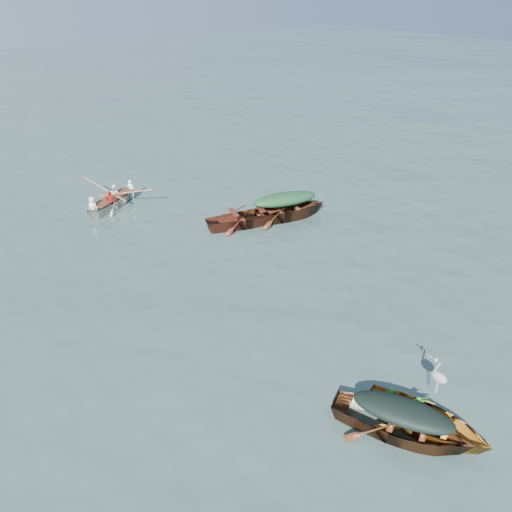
% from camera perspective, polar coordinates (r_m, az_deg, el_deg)
% --- Properties ---
extents(ground, '(140.00, 140.00, 0.00)m').
position_cam_1_polar(ground, '(14.93, 9.09, -6.85)').
color(ground, '#374D49').
rests_on(ground, ground).
extents(yellow_dinghy, '(2.44, 3.70, 0.94)m').
position_cam_1_polar(yellow_dinghy, '(12.24, 18.70, -18.26)').
color(yellow_dinghy, '#BF7D25').
rests_on(yellow_dinghy, ground).
extents(dark_covered_boat, '(3.08, 4.18, 1.00)m').
position_cam_1_polar(dark_covered_boat, '(11.99, 16.00, -18.98)').
color(dark_covered_boat, '#562A14').
rests_on(dark_covered_boat, ground).
extents(green_tarp_boat, '(5.23, 2.81, 1.21)m').
position_cam_1_polar(green_tarp_boat, '(20.57, 3.26, 4.26)').
color(green_tarp_boat, '#502612').
rests_on(green_tarp_boat, ground).
extents(open_wooden_boat, '(4.82, 2.60, 1.09)m').
position_cam_1_polar(open_wooden_boat, '(20.00, -1.03, 3.52)').
color(open_wooden_boat, '#552515').
rests_on(open_wooden_boat, ground).
extents(rowed_boat, '(4.02, 2.99, 0.92)m').
position_cam_1_polar(rowed_boat, '(22.47, -15.90, 5.39)').
color(rowed_boat, silver).
rests_on(rowed_boat, ground).
extents(dark_tarp_cover, '(1.70, 2.30, 0.40)m').
position_cam_1_polar(dark_tarp_cover, '(11.49, 16.50, -16.65)').
color(dark_tarp_cover, black).
rests_on(dark_tarp_cover, dark_covered_boat).
extents(green_tarp_cover, '(2.88, 1.54, 0.52)m').
position_cam_1_polar(green_tarp_cover, '(20.22, 3.33, 6.47)').
color(green_tarp_cover, '#193E23').
rests_on(green_tarp_cover, green_tarp_boat).
extents(thwart_benches, '(2.45, 1.44, 0.04)m').
position_cam_1_polar(thwart_benches, '(19.75, -1.05, 4.99)').
color(thwart_benches, '#471810').
rests_on(thwart_benches, open_wooden_boat).
extents(heron, '(0.39, 0.47, 0.92)m').
position_cam_1_polar(heron, '(12.01, 20.07, -13.45)').
color(heron, '#9C9EA4').
rests_on(heron, yellow_dinghy).
extents(dinghy_weeds, '(0.94, 1.07, 0.60)m').
position_cam_1_polar(dinghy_weeds, '(11.81, 16.78, -14.71)').
color(dinghy_weeds, '#23731E').
rests_on(dinghy_weeds, yellow_dinghy).
extents(rowers, '(2.93, 2.30, 0.76)m').
position_cam_1_polar(rowers, '(22.15, -16.20, 7.37)').
color(rowers, white).
rests_on(rowers, rowed_boat).
extents(oars, '(1.81, 2.55, 0.06)m').
position_cam_1_polar(oars, '(22.28, -16.07, 6.54)').
color(oars, '#A5663E').
rests_on(oars, rowed_boat).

